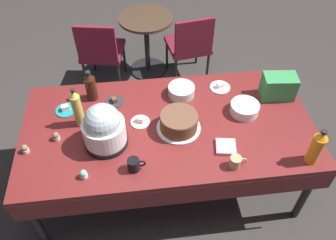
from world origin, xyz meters
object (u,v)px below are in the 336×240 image
at_px(slow_cooker, 104,128).
at_px(cupcake_rose, 25,149).
at_px(dessert_plate_charcoal, 115,101).
at_px(dessert_plate_white, 220,87).
at_px(glass_salad_bowl, 181,91).
at_px(ceramic_snack_bowl, 245,108).
at_px(maroon_chair_right, 190,44).
at_px(frosted_layer_cake, 179,122).
at_px(soda_carton, 279,86).
at_px(coffee_mug_tan, 236,162).
at_px(round_cafe_table, 147,35).
at_px(soda_bottle_ginger_ale, 77,108).
at_px(maroon_chair_left, 101,50).
at_px(dessert_plate_teal, 66,109).
at_px(cupcake_vanilla, 84,174).
at_px(coffee_mug_black, 134,165).
at_px(potluck_table, 168,130).
at_px(cupcake_berry, 56,136).
at_px(soda_bottle_cola, 91,86).
at_px(soda_bottle_orange_juice, 317,147).
at_px(dessert_plate_cream, 140,121).

xyz_separation_m(slow_cooker, cupcake_rose, (-0.56, -0.02, -0.13)).
height_order(dessert_plate_charcoal, dessert_plate_white, dessert_plate_white).
relative_size(glass_salad_bowl, ceramic_snack_bowl, 0.97).
xyz_separation_m(slow_cooker, dessert_plate_white, (0.94, 0.49, -0.15)).
bearing_deg(maroon_chair_right, dessert_plate_charcoal, -126.03).
distance_m(frosted_layer_cake, soda_carton, 0.88).
bearing_deg(coffee_mug_tan, round_cafe_table, 102.46).
distance_m(dessert_plate_charcoal, cupcake_rose, 0.76).
distance_m(soda_bottle_ginger_ale, maroon_chair_left, 1.39).
bearing_deg(dessert_plate_teal, slow_cooker, -49.17).
bearing_deg(cupcake_vanilla, dessert_plate_charcoal, 73.42).
bearing_deg(maroon_chair_left, coffee_mug_black, -80.75).
xyz_separation_m(ceramic_snack_bowl, cupcake_rose, (-1.63, -0.20, -0.01)).
bearing_deg(maroon_chair_left, maroon_chair_right, -0.02).
bearing_deg(dessert_plate_white, potluck_table, -142.84).
height_order(dessert_plate_charcoal, cupcake_vanilla, cupcake_vanilla).
xyz_separation_m(glass_salad_bowl, dessert_plate_charcoal, (-0.55, -0.03, -0.03)).
relative_size(cupcake_berry, coffee_mug_black, 0.55).
bearing_deg(maroon_chair_right, ceramic_snack_bowl, -81.76).
bearing_deg(soda_carton, frosted_layer_cake, -156.95).
height_order(potluck_table, ceramic_snack_bowl, ceramic_snack_bowl).
distance_m(dessert_plate_teal, maroon_chair_right, 1.69).
bearing_deg(soda_bottle_cola, cupcake_vanilla, -92.62).
relative_size(dessert_plate_teal, soda_bottle_orange_juice, 0.53).
bearing_deg(dessert_plate_teal, potluck_table, -17.41).
bearing_deg(ceramic_snack_bowl, soda_carton, 25.99).
height_order(dessert_plate_teal, maroon_chair_left, maroon_chair_left).
bearing_deg(soda_bottle_cola, soda_bottle_orange_juice, -28.33).
height_order(dessert_plate_white, soda_carton, soda_carton).
height_order(maroon_chair_left, round_cafe_table, maroon_chair_left).
bearing_deg(cupcake_rose, cupcake_berry, 23.92).
bearing_deg(cupcake_rose, dessert_plate_teal, 57.39).
bearing_deg(glass_salad_bowl, soda_carton, -7.94).
relative_size(cupcake_berry, soda_bottle_ginger_ale, 0.20).
height_order(slow_cooker, maroon_chair_left, slow_cooker).
distance_m(slow_cooker, dessert_plate_charcoal, 0.45).
xyz_separation_m(potluck_table, coffee_mug_tan, (0.41, -0.43, 0.11)).
distance_m(potluck_table, glass_salad_bowl, 0.37).
height_order(coffee_mug_black, maroon_chair_left, maroon_chair_left).
height_order(cupcake_rose, maroon_chair_left, maroon_chair_left).
relative_size(coffee_mug_tan, soda_carton, 0.46).
bearing_deg(potluck_table, soda_bottle_ginger_ale, 172.14).
bearing_deg(coffee_mug_tan, dessert_plate_charcoal, 137.82).
distance_m(dessert_plate_cream, cupcake_rose, 0.84).
bearing_deg(dessert_plate_teal, soda_bottle_cola, 30.33).
distance_m(dessert_plate_cream, soda_carton, 1.14).
bearing_deg(cupcake_berry, maroon_chair_left, 80.06).
bearing_deg(potluck_table, maroon_chair_left, 111.80).
bearing_deg(dessert_plate_teal, dessert_plate_charcoal, 7.74).
xyz_separation_m(slow_cooker, coffee_mug_tan, (0.87, -0.31, -0.12)).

